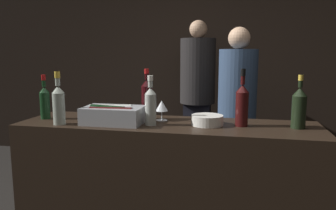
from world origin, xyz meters
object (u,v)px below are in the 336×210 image
Objects in this scene: person_blond_tee at (198,89)px; red_wine_bottle_burgundy at (45,101)px; ice_bin_with_bottles at (112,114)px; red_wine_bottle_black_foil at (242,104)px; bowl_white at (207,120)px; wine_glass at (162,106)px; person_in_hoodie at (237,105)px; rose_wine_bottle at (59,103)px; red_wine_bottle_tall at (147,98)px; white_wine_bottle at (151,104)px; champagne_bottle at (299,107)px; candle_votive at (121,111)px.

red_wine_bottle_burgundy is at bearing -168.46° from person_blond_tee.
red_wine_bottle_black_foil is at bearing 6.52° from ice_bin_with_bottles.
red_wine_bottle_burgundy is (-1.16, -0.03, 0.09)m from bowl_white.
red_wine_bottle_burgundy is (-0.83, -0.11, 0.03)m from wine_glass.
red_wine_bottle_burgundy is at bearing 172.99° from person_in_hoodie.
ice_bin_with_bottles is at bearing 16.50° from rose_wine_bottle.
red_wine_bottle_black_foil is at bearing -7.93° from red_wine_bottle_tall.
wine_glass is at bearing 165.33° from bowl_white.
white_wine_bottle is 0.93m from champagne_bottle.
red_wine_bottle_black_foil reaches higher than rose_wine_bottle.
wine_glass is 0.13m from red_wine_bottle_tall.
person_in_hoodie is (0.86, 0.92, -0.06)m from candle_votive.
champagne_bottle is (0.93, 0.10, -0.00)m from white_wine_bottle.
red_wine_bottle_black_foil is (0.85, 0.10, 0.08)m from ice_bin_with_bottles.
ice_bin_with_bottles is 0.63m from bowl_white.
wine_glass is 0.84m from red_wine_bottle_burgundy.
white_wine_bottle is (0.26, 0.00, 0.07)m from ice_bin_with_bottles.
champagne_bottle is 1.73m from red_wine_bottle_burgundy.
red_wine_bottle_tall is (-0.08, 0.18, 0.01)m from white_wine_bottle.
white_wine_bottle is at bearing -170.99° from red_wine_bottle_black_foil.
red_wine_bottle_burgundy is (-1.73, -0.05, -0.01)m from champagne_bottle.
bowl_white is at bearing 7.46° from ice_bin_with_bottles.
rose_wine_bottle is (-1.53, -0.21, 0.01)m from champagne_bottle.
wine_glass is 0.40× the size of rose_wine_bottle.
person_in_hoodie is 0.80m from person_blond_tee.
ice_bin_with_bottles is 1.20m from champagne_bottle.
white_wine_bottle reaches higher than candle_votive.
red_wine_bottle_tall is 0.20× the size of person_blond_tee.
candle_votive is 0.28m from red_wine_bottle_tall.
wine_glass reaches higher than bowl_white.
red_wine_bottle_burgundy is (-0.72, -0.13, -0.02)m from red_wine_bottle_tall.
person_blond_tee reaches higher than red_wine_bottle_burgundy.
rose_wine_bottle reaches higher than bowl_white.
white_wine_bottle is at bearing -43.26° from candle_votive.
ice_bin_with_bottles is 1.90× the size of bowl_white.
ice_bin_with_bottles reaches higher than bowl_white.
ice_bin_with_bottles is 1.10× the size of red_wine_bottle_tall.
person_blond_tee is at bearing 115.73° from champagne_bottle.
champagne_bottle is 1.54m from rose_wine_bottle.
person_blond_tee reaches higher than person_in_hoodie.
person_blond_tee is at bearing 87.42° from white_wine_bottle.
ice_bin_with_bottles is 0.54m from red_wine_bottle_burgundy.
person_blond_tee is (-0.85, 1.75, -0.09)m from champagne_bottle.
red_wine_bottle_burgundy is at bearing -153.46° from candle_votive.
bowl_white is 2.88× the size of candle_votive.
rose_wine_bottle reaches higher than ice_bin_with_bottles.
red_wine_bottle_black_foil is at bearing 9.41° from rose_wine_bottle.
red_wine_bottle_black_foil is 0.22× the size of person_in_hoodie.
wine_glass is 0.90m from champagne_bottle.
rose_wine_bottle is at bearing -151.12° from red_wine_bottle_tall.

